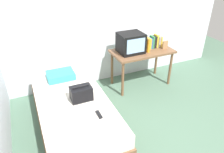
{
  "coord_description": "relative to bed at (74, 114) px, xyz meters",
  "views": [
    {
      "loc": [
        -1.52,
        -1.72,
        2.31
      ],
      "look_at": [
        -0.31,
        1.05,
        0.58
      ],
      "focal_mm": 34.37,
      "sensor_mm": 36.0,
      "label": 1
    }
  ],
  "objects": [
    {
      "name": "pillow",
      "position": [
        -0.02,
        0.68,
        0.31
      ],
      "size": [
        0.44,
        0.33,
        0.11
      ],
      "primitive_type": "cube",
      "color": "#33A8B7",
      "rests_on": "bed"
    },
    {
      "name": "bed",
      "position": [
        0.0,
        0.0,
        0.0
      ],
      "size": [
        1.0,
        2.0,
        0.5
      ],
      "color": "brown",
      "rests_on": "ground"
    },
    {
      "name": "handbag",
      "position": [
        0.13,
        -0.03,
        0.35
      ],
      "size": [
        0.3,
        0.2,
        0.22
      ],
      "color": "black",
      "rests_on": "bed"
    },
    {
      "name": "picture_frame",
      "position": [
        1.99,
        0.6,
        0.56
      ],
      "size": [
        0.11,
        0.02,
        0.16
      ],
      "primitive_type": "cube",
      "color": "#9E754C",
      "rests_on": "desk"
    },
    {
      "name": "book_row",
      "position": [
        1.84,
        0.76,
        0.59
      ],
      "size": [
        0.28,
        0.17,
        0.24
      ],
      "color": "gold",
      "rests_on": "desk"
    },
    {
      "name": "ground_plane",
      "position": [
        1.04,
        -0.78,
        -0.25
      ],
      "size": [
        8.0,
        8.0,
        0.0
      ],
      "primitive_type": "plane",
      "color": "#4C6B56"
    },
    {
      "name": "desk",
      "position": [
        1.55,
        0.7,
        0.39
      ],
      "size": [
        1.16,
        0.6,
        0.73
      ],
      "color": "brown",
      "rests_on": "ground"
    },
    {
      "name": "water_bottle",
      "position": [
        1.6,
        0.59,
        0.61
      ],
      "size": [
        0.06,
        0.06,
        0.26
      ],
      "primitive_type": "cylinder",
      "color": "orange",
      "rests_on": "desk"
    },
    {
      "name": "magazine",
      "position": [
        -0.1,
        -0.41,
        0.26
      ],
      "size": [
        0.21,
        0.29,
        0.01
      ],
      "primitive_type": "cube",
      "color": "white",
      "rests_on": "bed"
    },
    {
      "name": "remote_dark",
      "position": [
        0.23,
        -0.46,
        0.26
      ],
      "size": [
        0.04,
        0.16,
        0.02
      ],
      "primitive_type": "cube",
      "color": "black",
      "rests_on": "bed"
    },
    {
      "name": "wall_back",
      "position": [
        1.04,
        1.22,
        1.05
      ],
      "size": [
        5.2,
        0.1,
        2.6
      ],
      "primitive_type": "cube",
      "color": "silver",
      "rests_on": "ground"
    },
    {
      "name": "tv",
      "position": [
        1.31,
        0.72,
        0.66
      ],
      "size": [
        0.44,
        0.39,
        0.36
      ],
      "color": "black",
      "rests_on": "desk"
    }
  ]
}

